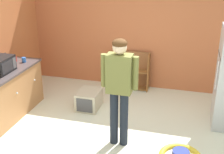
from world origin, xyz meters
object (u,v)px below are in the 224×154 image
bookshelf (129,72)px  orange_cup (12,64)px  pet_carrier (89,100)px  standing_person (119,83)px  blue_cup (24,60)px  kitchen_counter (2,96)px  microwave (0,65)px  clear_bottle (6,60)px  red_cup (15,59)px

bookshelf → orange_cup: bearing=-139.2°
pet_carrier → standing_person: bearing=-49.8°
blue_cup → kitchen_counter: bearing=-98.6°
standing_person → microwave: size_ratio=3.62×
standing_person → microwave: bearing=173.0°
standing_person → orange_cup: standing_person is taller
microwave → blue_cup: (0.10, 0.61, -0.09)m
kitchen_counter → clear_bottle: bearing=106.4°
orange_cup → kitchen_counter: bearing=-93.4°
bookshelf → clear_bottle: (-2.04, -1.61, 0.62)m
pet_carrier → red_cup: red_cup is taller
kitchen_counter → red_cup: (-0.10, 0.66, 0.50)m
microwave → orange_cup: (0.02, 0.33, -0.09)m
orange_cup → red_cup: same height
kitchen_counter → standing_person: bearing=-5.4°
pet_carrier → red_cup: size_ratio=5.81×
pet_carrier → blue_cup: size_ratio=5.81×
bookshelf → red_cup: bearing=-145.9°
microwave → pet_carrier: bearing=28.8°
bookshelf → pet_carrier: size_ratio=1.54×
kitchen_counter → bookshelf: size_ratio=2.26×
bookshelf → blue_cup: (-1.82, -1.36, 0.57)m
red_cup → microwave: bearing=-80.7°
pet_carrier → microwave: bearing=-151.2°
pet_carrier → orange_cup: (-1.35, -0.43, 0.77)m
kitchen_counter → microwave: microwave is taller
standing_person → pet_carrier: (-0.87, 1.03, -0.87)m
bookshelf → red_cup: red_cup is taller
kitchen_counter → clear_bottle: size_ratio=7.82×
standing_person → red_cup: standing_person is taller
bookshelf → pet_carrier: (-0.55, -1.21, -0.19)m
kitchen_counter → orange_cup: bearing=86.6°
pet_carrier → red_cup: bearing=-173.9°
pet_carrier → orange_cup: orange_cup is taller
bookshelf → microwave: microwave is taller
kitchen_counter → blue_cup: (0.10, 0.67, 0.50)m
microwave → clear_bottle: 0.38m
microwave → clear_bottle: size_ratio=1.95×
bookshelf → orange_cup: 2.57m
pet_carrier → microwave: 1.79m
bookshelf → pet_carrier: bearing=-114.3°
bookshelf → microwave: bearing=-134.3°
clear_bottle → red_cup: (0.02, 0.25, -0.05)m
clear_bottle → blue_cup: 0.34m
pet_carrier → blue_cup: blue_cup is taller
kitchen_counter → red_cup: size_ratio=20.24×
clear_bottle → blue_cup: bearing=48.9°
pet_carrier → clear_bottle: (-1.50, -0.40, 0.82)m
orange_cup → microwave: bearing=-94.1°
standing_person → red_cup: size_ratio=18.29×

